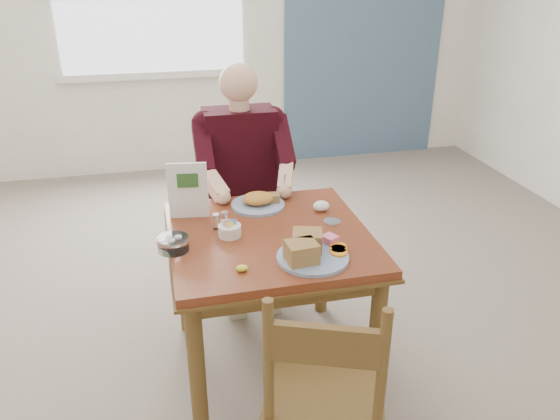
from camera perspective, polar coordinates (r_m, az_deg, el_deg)
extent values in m
plane|color=slate|center=(2.91, -1.01, -15.65)|extent=(6.00, 6.00, 0.00)
plane|color=white|center=(5.21, -8.65, 19.23)|extent=(5.50, 0.00, 5.50)
cube|color=#456381|center=(5.56, 9.02, 19.55)|extent=(1.60, 0.02, 2.80)
ellipsoid|color=yellow|center=(2.20, -4.00, -6.09)|extent=(0.05, 0.04, 0.03)
ellipsoid|color=white|center=(2.70, 4.33, 0.42)|extent=(0.09, 0.08, 0.05)
cylinder|color=silver|center=(2.59, 5.44, -1.23)|extent=(0.11, 0.11, 0.01)
cube|color=white|center=(5.21, -12.76, 13.58)|extent=(1.72, 0.04, 0.06)
cube|color=maroon|center=(2.50, -1.13, -2.83)|extent=(0.90, 0.90, 0.04)
cube|color=brown|center=(2.51, -1.13, -3.38)|extent=(0.92, 0.92, 0.01)
cylinder|color=brown|center=(2.35, -8.66, -16.35)|extent=(0.07, 0.07, 0.71)
cylinder|color=brown|center=(2.50, 9.97, -13.56)|extent=(0.07, 0.07, 0.71)
cylinder|color=brown|center=(2.98, -10.09, -6.57)|extent=(0.07, 0.07, 0.71)
cylinder|color=brown|center=(3.10, 4.47, -4.92)|extent=(0.07, 0.07, 0.71)
cube|color=brown|center=(2.21, 1.06, -9.03)|extent=(0.80, 0.03, 0.08)
cube|color=brown|center=(2.87, -2.77, -0.53)|extent=(0.80, 0.03, 0.08)
cube|color=brown|center=(2.49, -9.96, -5.17)|extent=(0.03, 0.80, 0.08)
cube|color=brown|center=(2.63, 7.22, -3.24)|extent=(0.03, 0.80, 0.08)
cylinder|color=brown|center=(3.21, -6.39, -6.52)|extent=(0.04, 0.04, 0.45)
cylinder|color=brown|center=(3.26, -0.09, -5.80)|extent=(0.04, 0.04, 0.45)
cylinder|color=brown|center=(3.52, -7.16, -3.53)|extent=(0.04, 0.04, 0.45)
cylinder|color=brown|center=(3.57, -1.42, -2.93)|extent=(0.04, 0.04, 0.45)
cube|color=brown|center=(3.28, -3.88, -0.98)|extent=(0.42, 0.42, 0.03)
cylinder|color=brown|center=(3.33, -7.59, 3.68)|extent=(0.04, 0.04, 0.50)
cylinder|color=brown|center=(3.38, -1.50, 4.22)|extent=(0.04, 0.04, 0.50)
cube|color=brown|center=(3.31, -4.58, 5.57)|extent=(0.38, 0.03, 0.14)
cylinder|color=brown|center=(2.41, 0.33, -18.90)|extent=(0.05, 0.05, 0.45)
cylinder|color=brown|center=(2.40, 9.40, -19.50)|extent=(0.05, 0.05, 0.45)
cube|color=brown|center=(2.10, 4.76, -17.96)|extent=(0.54, 0.54, 0.03)
cylinder|color=brown|center=(1.83, -1.22, -15.88)|extent=(0.05, 0.05, 0.50)
cylinder|color=brown|center=(1.82, 10.57, -16.67)|extent=(0.05, 0.05, 0.50)
cube|color=brown|center=(1.75, 4.77, -13.89)|extent=(0.36, 0.17, 0.14)
cube|color=tan|center=(3.12, -5.36, -0.86)|extent=(0.13, 0.38, 0.12)
cube|color=tan|center=(3.15, -1.76, -0.50)|extent=(0.13, 0.38, 0.12)
cube|color=tan|center=(3.11, -4.65, -7.25)|extent=(0.10, 0.10, 0.48)
cube|color=tan|center=(3.14, -1.02, -6.82)|extent=(0.10, 0.10, 0.48)
cube|color=black|center=(3.16, -4.17, 5.38)|extent=(0.40, 0.22, 0.58)
sphere|color=black|center=(3.07, -7.84, 8.95)|extent=(0.15, 0.15, 0.15)
sphere|color=black|center=(3.13, -0.81, 9.47)|extent=(0.15, 0.15, 0.15)
cylinder|color=#D9A789|center=(3.05, -4.29, 10.76)|extent=(0.11, 0.11, 0.08)
sphere|color=#D9A789|center=(3.02, -4.37, 13.15)|extent=(0.21, 0.21, 0.21)
cube|color=black|center=(2.99, -8.06, 6.47)|extent=(0.09, 0.29, 0.27)
cube|color=black|center=(3.05, 0.22, 7.14)|extent=(0.09, 0.29, 0.27)
sphere|color=black|center=(2.91, -7.71, 3.92)|extent=(0.09, 0.09, 0.09)
sphere|color=black|center=(2.98, 0.74, 4.65)|extent=(0.09, 0.09, 0.09)
cube|color=#D9A789|center=(2.84, -6.87, 2.68)|extent=(0.14, 0.23, 0.14)
cube|color=#D9A789|center=(2.91, 0.59, 3.35)|extent=(0.14, 0.23, 0.14)
sphere|color=#D9A789|center=(2.78, -6.00, 1.39)|extent=(0.08, 0.08, 0.08)
sphere|color=#D9A789|center=(2.83, 0.43, 1.99)|extent=(0.08, 0.08, 0.08)
cylinder|color=silver|center=(2.81, 0.43, 2.93)|extent=(0.01, 0.05, 0.12)
cylinder|color=white|center=(2.28, 3.44, -4.97)|extent=(0.32, 0.32, 0.02)
cube|color=tan|center=(2.21, 2.27, -4.40)|extent=(0.13, 0.12, 0.08)
cube|color=tan|center=(2.30, 2.86, -3.22)|extent=(0.15, 0.14, 0.08)
cylinder|color=orange|center=(2.30, 6.17, -4.41)|extent=(0.09, 0.09, 0.01)
cylinder|color=orange|center=(2.32, 6.13, -4.10)|extent=(0.08, 0.08, 0.01)
cylinder|color=orange|center=(2.35, 6.09, -3.80)|extent=(0.09, 0.09, 0.01)
cube|color=#E26B8C|center=(2.38, 5.23, -3.03)|extent=(0.08, 0.08, 0.03)
cylinder|color=white|center=(2.75, -2.33, 0.54)|extent=(0.30, 0.30, 0.02)
ellipsoid|color=gold|center=(2.74, -2.34, 1.23)|extent=(0.17, 0.15, 0.06)
cube|color=tan|center=(2.76, -1.13, 1.29)|extent=(0.11, 0.07, 0.04)
cylinder|color=white|center=(2.46, -5.28, -2.16)|extent=(0.10, 0.10, 0.05)
cube|color=pink|center=(2.44, -5.56, -1.40)|extent=(0.04, 0.02, 0.03)
cube|color=#6699D8|center=(2.46, -4.97, -1.24)|extent=(0.04, 0.02, 0.03)
cube|color=#EAD159|center=(2.43, -5.26, -1.54)|extent=(0.04, 0.03, 0.03)
cube|color=white|center=(2.46, -5.73, -1.25)|extent=(0.04, 0.02, 0.03)
cylinder|color=white|center=(2.53, -6.66, -1.32)|extent=(0.04, 0.04, 0.06)
cylinder|color=silver|center=(2.52, -6.71, -0.56)|extent=(0.04, 0.04, 0.01)
cylinder|color=white|center=(2.55, -5.75, -1.11)|extent=(0.04, 0.04, 0.06)
cylinder|color=silver|center=(2.53, -5.79, -0.35)|extent=(0.04, 0.04, 0.01)
cylinder|color=white|center=(2.38, -11.10, -3.48)|extent=(0.17, 0.17, 0.06)
cylinder|color=white|center=(2.37, -11.53, -3.04)|extent=(0.04, 0.04, 0.02)
cylinder|color=white|center=(2.37, -10.59, -2.95)|extent=(0.04, 0.04, 0.02)
cylinder|color=white|center=(2.35, -11.28, -3.30)|extent=(0.04, 0.04, 0.02)
cube|color=white|center=(2.62, -9.61, 2.01)|extent=(0.19, 0.04, 0.28)
cube|color=#2D5926|center=(2.59, -9.64, 3.04)|extent=(0.10, 0.02, 0.07)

